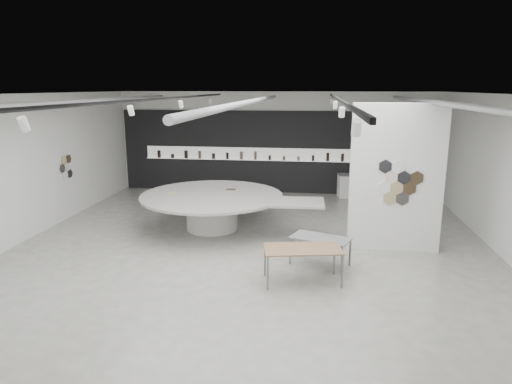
# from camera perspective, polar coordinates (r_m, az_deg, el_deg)

# --- Properties ---
(room) EXTENTS (12.02, 14.02, 3.82)m
(room) POSITION_cam_1_polar(r_m,az_deg,el_deg) (10.50, -1.61, 2.63)
(room) COLOR #A2A299
(room) RESTS_ON ground
(back_wall_display) EXTENTS (11.80, 0.27, 3.10)m
(back_wall_display) POSITION_cam_1_polar(r_m,az_deg,el_deg) (17.38, 2.11, 4.99)
(back_wall_display) COLOR black
(back_wall_display) RESTS_ON ground
(partition_column) EXTENTS (2.20, 0.38, 3.60)m
(partition_column) POSITION_cam_1_polar(r_m,az_deg,el_deg) (11.57, 17.10, 1.64)
(partition_column) COLOR white
(partition_column) RESTS_ON ground
(display_island) EXTENTS (5.23, 4.15, 1.03)m
(display_island) POSITION_cam_1_polar(r_m,az_deg,el_deg) (12.93, -5.18, -1.84)
(display_island) COLOR white
(display_island) RESTS_ON ground
(sample_table_wood) EXTENTS (1.70, 1.07, 0.74)m
(sample_table_wood) POSITION_cam_1_polar(r_m,az_deg,el_deg) (9.48, 5.86, -7.31)
(sample_table_wood) COLOR #956D4D
(sample_table_wood) RESTS_ON ground
(sample_table_stone) EXTENTS (1.44, 1.07, 0.66)m
(sample_table_stone) POSITION_cam_1_polar(r_m,az_deg,el_deg) (10.41, 8.06, -5.94)
(sample_table_stone) COLOR gray
(sample_table_stone) RESTS_ON ground
(kitchen_counter) EXTENTS (1.56, 0.77, 1.18)m
(kitchen_counter) POSITION_cam_1_polar(r_m,az_deg,el_deg) (17.16, 12.65, 0.79)
(kitchen_counter) COLOR white
(kitchen_counter) RESTS_ON ground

